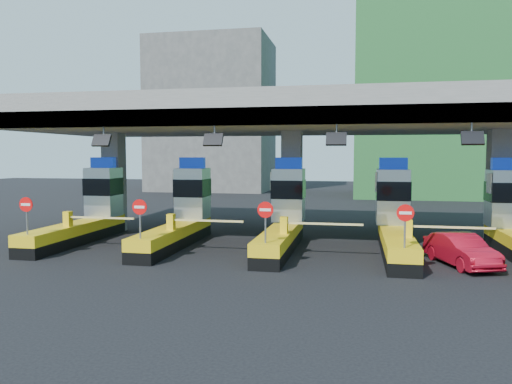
# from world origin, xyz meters

# --- Properties ---
(ground) EXTENTS (120.00, 120.00, 0.00)m
(ground) POSITION_xyz_m (0.00, 0.00, 0.00)
(ground) COLOR black
(ground) RESTS_ON ground
(toll_canopy) EXTENTS (28.00, 12.09, 7.00)m
(toll_canopy) POSITION_xyz_m (0.00, 2.87, 6.13)
(toll_canopy) COLOR slate
(toll_canopy) RESTS_ON ground
(toll_lane_far_left) EXTENTS (4.43, 8.00, 4.16)m
(toll_lane_far_left) POSITION_xyz_m (-10.00, 0.28, 1.40)
(toll_lane_far_left) COLOR black
(toll_lane_far_left) RESTS_ON ground
(toll_lane_left) EXTENTS (4.43, 8.00, 4.16)m
(toll_lane_left) POSITION_xyz_m (-5.00, 0.28, 1.40)
(toll_lane_left) COLOR black
(toll_lane_left) RESTS_ON ground
(toll_lane_center) EXTENTS (4.43, 8.00, 4.16)m
(toll_lane_center) POSITION_xyz_m (0.00, 0.28, 1.40)
(toll_lane_center) COLOR black
(toll_lane_center) RESTS_ON ground
(toll_lane_right) EXTENTS (4.43, 8.00, 4.16)m
(toll_lane_right) POSITION_xyz_m (5.00, 0.28, 1.40)
(toll_lane_right) COLOR black
(toll_lane_right) RESTS_ON ground
(bg_building_scaffold) EXTENTS (18.00, 12.00, 28.00)m
(bg_building_scaffold) POSITION_xyz_m (12.00, 32.00, 14.00)
(bg_building_scaffold) COLOR #1E5926
(bg_building_scaffold) RESTS_ON ground
(bg_building_concrete) EXTENTS (14.00, 10.00, 18.00)m
(bg_building_concrete) POSITION_xyz_m (-14.00, 36.00, 9.00)
(bg_building_concrete) COLOR #4C4C49
(bg_building_concrete) RESTS_ON ground
(red_car) EXTENTS (2.47, 4.00, 1.24)m
(red_car) POSITION_xyz_m (7.29, -2.52, 0.62)
(red_car) COLOR #AB0D1F
(red_car) RESTS_ON ground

